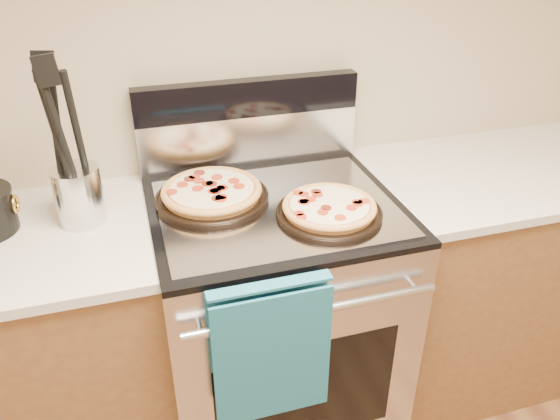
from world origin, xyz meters
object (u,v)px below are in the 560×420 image
object	(u,v)px
pepperoni_pizza_back	(212,193)
pepperoni_pizza_front	(329,209)
utensil_crock	(79,195)
range_body	(275,320)

from	to	relation	value
pepperoni_pizza_back	pepperoni_pizza_front	distance (m)	0.37
pepperoni_pizza_back	utensil_crock	size ratio (longest dim) A/B	2.02
range_body	utensil_crock	xyz separation A→B (m)	(-0.56, 0.08, 0.55)
pepperoni_pizza_front	range_body	bearing A→B (deg)	137.63
pepperoni_pizza_back	pepperoni_pizza_front	xyz separation A→B (m)	(0.31, -0.19, -0.00)
range_body	pepperoni_pizza_front	bearing A→B (deg)	-42.37
pepperoni_pizza_back	utensil_crock	xyz separation A→B (m)	(-0.38, 0.01, 0.05)
pepperoni_pizza_front	pepperoni_pizza_back	bearing A→B (deg)	148.57
pepperoni_pizza_back	utensil_crock	distance (m)	0.38
pepperoni_pizza_back	utensil_crock	world-z (taller)	utensil_crock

